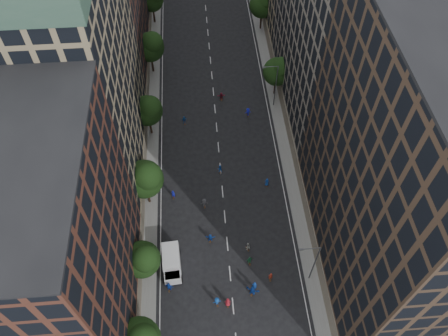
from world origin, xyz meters
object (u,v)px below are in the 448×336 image
object	(u,v)px
streetlamp_near	(313,262)
streetlamp_far	(275,84)
cargo_van	(172,263)
skater_1	(254,286)

from	to	relation	value
streetlamp_near	streetlamp_far	distance (m)	33.00
streetlamp_far	cargo_van	world-z (taller)	streetlamp_far
skater_1	streetlamp_far	bearing A→B (deg)	-92.36
streetlamp_near	cargo_van	bearing A→B (deg)	170.50
streetlamp_near	cargo_van	xyz separation A→B (m)	(-18.18, 3.04, -3.70)
streetlamp_near	streetlamp_far	bearing A→B (deg)	90.00
streetlamp_far	skater_1	world-z (taller)	streetlamp_far
cargo_van	skater_1	bearing A→B (deg)	-23.40
streetlamp_near	skater_1	size ratio (longest dim) A/B	4.79
streetlamp_far	cargo_van	bearing A→B (deg)	-121.24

